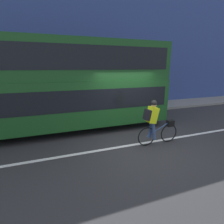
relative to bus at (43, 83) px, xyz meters
The scene contains 6 objects.
ground_plane 4.49m from the bus, 38.69° to the right, with size 80.00×80.00×0.00m, color #2D2D30.
road_center_line 4.49m from the bus, 38.82° to the right, with size 50.00×0.14×0.01m, color silver.
sidewalk_curb 4.50m from the bus, 39.51° to the left, with size 60.00×2.20×0.13m.
building_facade 5.29m from the bus, 50.81° to the left, with size 60.00×0.30×8.02m.
bus is the anchor object (origin of this frame).
cyclist_on_bike 4.62m from the bus, 37.29° to the right, with size 1.61×0.32×1.61m.
Camera 1 is at (-2.93, -5.12, 2.69)m, focal length 28.00 mm.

